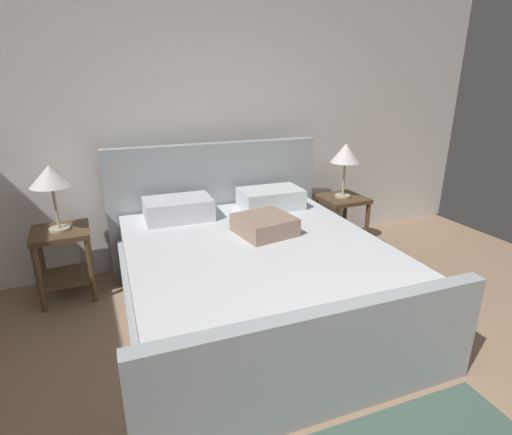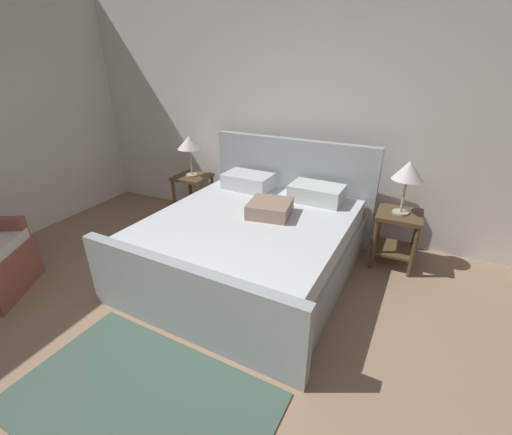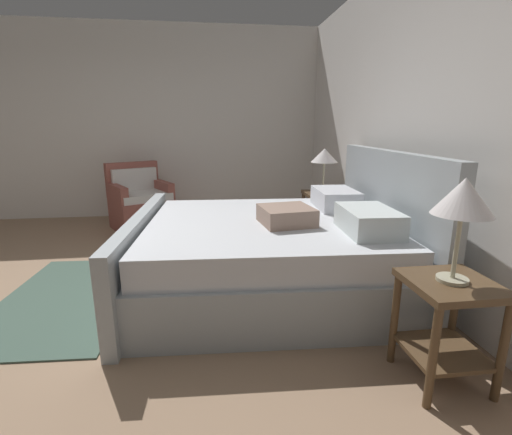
{
  "view_description": "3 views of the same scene",
  "coord_description": "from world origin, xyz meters",
  "px_view_note": "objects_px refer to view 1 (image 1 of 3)",
  "views": [
    {
      "loc": [
        -1.22,
        -0.73,
        1.78
      ],
      "look_at": [
        -0.13,
        1.76,
        0.82
      ],
      "focal_mm": 28.21,
      "sensor_mm": 36.0,
      "label": 1
    },
    {
      "loc": [
        1.17,
        -0.92,
        2.02
      ],
      "look_at": [
        0.08,
        1.42,
        0.81
      ],
      "focal_mm": 23.6,
      "sensor_mm": 36.0,
      "label": 2
    },
    {
      "loc": [
        2.82,
        1.28,
        1.4
      ],
      "look_at": [
        0.18,
        1.63,
        0.73
      ],
      "focal_mm": 25.58,
      "sensor_mm": 36.0,
      "label": 3
    }
  ],
  "objects_px": {
    "nightstand_right": "(341,215)",
    "table_lamp_right": "(346,154)",
    "nightstand_left": "(64,252)",
    "bed": "(252,273)",
    "table_lamp_left": "(51,178)"
  },
  "relations": [
    {
      "from": "nightstand_right",
      "to": "nightstand_left",
      "type": "relative_size",
      "value": 1.0
    },
    {
      "from": "bed",
      "to": "table_lamp_right",
      "type": "bearing_deg",
      "value": 28.75
    },
    {
      "from": "nightstand_right",
      "to": "nightstand_left",
      "type": "height_order",
      "value": "same"
    },
    {
      "from": "bed",
      "to": "nightstand_left",
      "type": "relative_size",
      "value": 3.83
    },
    {
      "from": "nightstand_right",
      "to": "table_lamp_left",
      "type": "height_order",
      "value": "table_lamp_left"
    },
    {
      "from": "bed",
      "to": "nightstand_right",
      "type": "bearing_deg",
      "value": 28.75
    },
    {
      "from": "nightstand_right",
      "to": "table_lamp_right",
      "type": "relative_size",
      "value": 1.09
    },
    {
      "from": "nightstand_right",
      "to": "table_lamp_right",
      "type": "bearing_deg",
      "value": 63.43
    },
    {
      "from": "table_lamp_left",
      "to": "nightstand_left",
      "type": "bearing_deg",
      "value": -63.43
    },
    {
      "from": "nightstand_right",
      "to": "table_lamp_right",
      "type": "height_order",
      "value": "table_lamp_right"
    },
    {
      "from": "table_lamp_right",
      "to": "nightstand_left",
      "type": "distance_m",
      "value": 2.73
    },
    {
      "from": "bed",
      "to": "table_lamp_left",
      "type": "bearing_deg",
      "value": 147.1
    },
    {
      "from": "bed",
      "to": "nightstand_right",
      "type": "height_order",
      "value": "bed"
    },
    {
      "from": "bed",
      "to": "nightstand_left",
      "type": "xyz_separation_m",
      "value": [
        -1.33,
        0.86,
        0.06
      ]
    },
    {
      "from": "nightstand_left",
      "to": "bed",
      "type": "bearing_deg",
      "value": -32.9
    }
  ]
}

